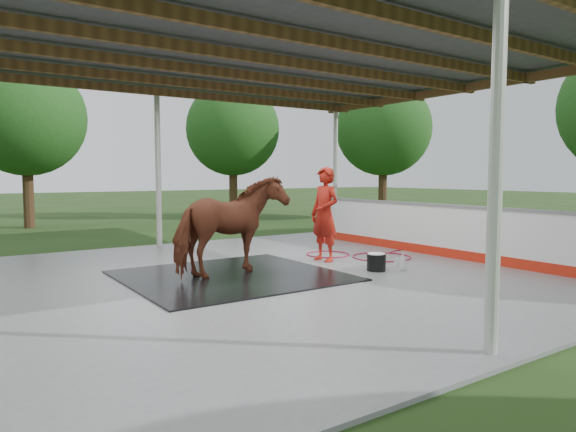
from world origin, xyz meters
TOP-DOWN VIEW (x-y plane):
  - ground at (0.00, 0.00)m, footprint 100.00×100.00m
  - concrete_slab at (0.00, 0.00)m, footprint 12.00×10.00m
  - pavilion_structure at (0.00, -0.00)m, footprint 12.60×10.60m
  - dasher_board at (4.60, 0.00)m, footprint 0.16×8.00m
  - tree_belt at (0.30, 0.90)m, footprint 28.00×28.00m
  - rubber_mat at (-0.33, 0.23)m, footprint 3.59×3.36m
  - horse at (-0.33, 0.23)m, footprint 2.22×1.33m
  - handler at (2.05, 0.60)m, footprint 0.53×0.75m
  - wash_bucket at (2.17, -0.81)m, footprint 0.35×0.35m
  - soap_bottle_a at (2.61, -1.06)m, footprint 0.18×0.18m
  - soap_bottle_b at (2.88, -0.66)m, footprint 0.12×0.12m
  - hose_coil at (3.09, 0.60)m, footprint 2.56×2.06m

SIDE VIEW (x-z plane):
  - ground at x=0.00m, z-range 0.00..0.00m
  - concrete_slab at x=0.00m, z-range 0.00..0.05m
  - hose_coil at x=3.09m, z-range 0.05..0.07m
  - rubber_mat at x=-0.33m, z-range 0.05..0.08m
  - soap_bottle_b at x=2.88m, z-range 0.05..0.25m
  - soap_bottle_a at x=2.61m, z-range 0.05..0.38m
  - wash_bucket at x=2.17m, z-range 0.05..0.38m
  - dasher_board at x=4.60m, z-range 0.02..1.17m
  - horse at x=-0.33m, z-range 0.08..1.83m
  - handler at x=2.05m, z-range 0.05..2.00m
  - tree_belt at x=0.30m, z-range 0.89..6.69m
  - pavilion_structure at x=0.00m, z-range 1.94..5.99m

